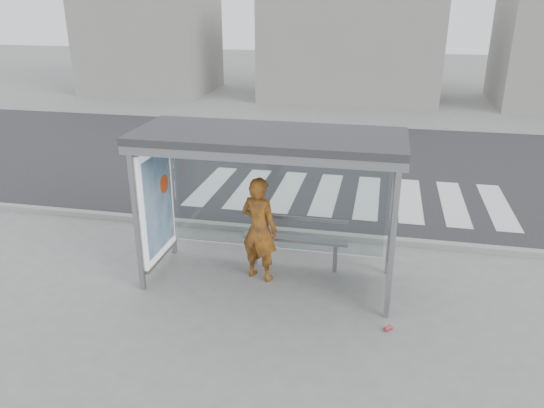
{
  "coord_description": "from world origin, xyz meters",
  "views": [
    {
      "loc": [
        1.73,
        -7.84,
        4.6
      ],
      "look_at": [
        0.02,
        0.2,
        1.35
      ],
      "focal_mm": 35.0,
      "sensor_mm": 36.0,
      "label": 1
    }
  ],
  "objects_px": {
    "bench": "(295,239)",
    "soda_can": "(388,328)",
    "person": "(259,229)",
    "bus_shelter": "(247,169)"
  },
  "relations": [
    {
      "from": "bench",
      "to": "soda_can",
      "type": "distance_m",
      "value": 2.4
    },
    {
      "from": "person",
      "to": "soda_can",
      "type": "relative_size",
      "value": 14.22
    },
    {
      "from": "soda_can",
      "to": "bus_shelter",
      "type": "bearing_deg",
      "value": 155.06
    },
    {
      "from": "bus_shelter",
      "to": "person",
      "type": "bearing_deg",
      "value": 10.24
    },
    {
      "from": "bus_shelter",
      "to": "soda_can",
      "type": "xyz_separation_m",
      "value": [
        2.4,
        -1.12,
        -1.95
      ]
    },
    {
      "from": "soda_can",
      "to": "bench",
      "type": "bearing_deg",
      "value": 135.63
    },
    {
      "from": "bench",
      "to": "soda_can",
      "type": "xyz_separation_m",
      "value": [
        1.68,
        -1.64,
        -0.53
      ]
    },
    {
      "from": "bench",
      "to": "soda_can",
      "type": "bearing_deg",
      "value": -44.37
    },
    {
      "from": "bus_shelter",
      "to": "person",
      "type": "distance_m",
      "value": 1.08
    },
    {
      "from": "bus_shelter",
      "to": "soda_can",
      "type": "distance_m",
      "value": 3.29
    }
  ]
}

